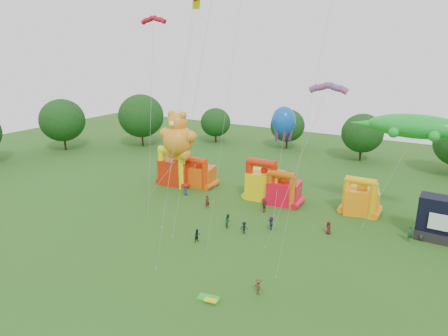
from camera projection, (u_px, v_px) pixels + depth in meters
The scene contains 23 objects.
ground at pixel (140, 288), 38.33m from camera, with size 160.00×160.00×0.00m, color #2E5518.
tree_ring at pixel (131, 224), 37.62m from camera, with size 126.97×129.10×12.07m.
bouncy_castle_0 at pixel (176, 170), 66.95m from camera, with size 5.67×4.75×6.68m.
bouncy_castle_1 at pixel (200, 175), 66.19m from camera, with size 5.03×4.31×5.15m.
bouncy_castle_2 at pixel (264, 183), 60.33m from camera, with size 5.36×4.45×6.60m.
bouncy_castle_3 at pixel (284, 191), 58.47m from camera, with size 4.89×4.10×5.39m.
bouncy_castle_4 at pixel (361, 199), 55.10m from camera, with size 5.23×4.56×5.58m.
teddy_bear_kite at pixel (174, 149), 62.83m from camera, with size 6.79×9.00×12.90m.
gecko_kite at pixel (398, 161), 50.13m from camera, with size 14.92×7.30×14.49m.
octopus_kite at pixel (280, 165), 59.10m from camera, with size 5.28×12.40×13.68m.
parafoil_kites at pixel (182, 123), 52.27m from camera, with size 32.03×13.61×29.60m.
diamond_kites at pixel (218, 121), 42.36m from camera, with size 19.88×14.70×34.68m.
folded_kite_bundle at pixel (209, 299), 36.53m from camera, with size 2.14×1.37×0.31m.
spectator_0 at pixel (185, 190), 62.36m from camera, with size 0.82×0.53×1.67m, color #2A2F46.
spectator_1 at pixel (207, 202), 57.34m from camera, with size 0.70×0.46×1.93m, color #581919.
spectator_2 at pixel (228, 221), 51.10m from camera, with size 0.91×0.71×1.86m, color #1C4728.
spectator_3 at pixel (244, 228), 49.45m from camera, with size 1.01×0.58×1.56m, color black.
spectator_4 at pixel (264, 206), 55.78m from camera, with size 1.10×0.46×1.88m, color #44391B.
spectator_5 at pixel (271, 223), 50.52m from camera, with size 1.65×0.52×1.78m, color #2F2945.
spectator_6 at pixel (328, 228), 49.35m from camera, with size 0.81×0.53×1.65m, color #4F161B.
spectator_7 at pixel (410, 234), 47.46m from camera, with size 0.71×0.46×1.94m, color #1C4623.
spectator_8 at pixel (197, 235), 47.38m from camera, with size 0.77×0.60×1.58m, color black.
spectator_9 at pixel (259, 287), 37.23m from camera, with size 1.03×0.59×1.60m, color #45371B.
Camera 1 is at (23.69, -24.79, 22.20)m, focal length 32.00 mm.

